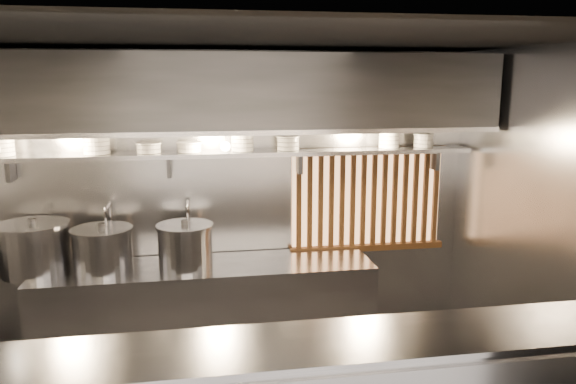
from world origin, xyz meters
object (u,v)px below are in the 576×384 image
object	(u,v)px
stock_pot_mid	(103,250)
stock_pot_right	(185,246)
stock_pot_left	(35,248)
pendant_bulb	(225,146)

from	to	relation	value
stock_pot_mid	stock_pot_right	xyz separation A→B (m)	(0.70, -0.03, 0.01)
stock_pot_left	stock_pot_mid	xyz separation A→B (m)	(0.57, -0.06, -0.03)
stock_pot_left	stock_pot_mid	world-z (taller)	stock_pot_left
pendant_bulb	stock_pot_left	xyz separation A→B (m)	(-1.65, -0.02, -0.84)
pendant_bulb	stock_pot_right	distance (m)	0.95
stock_pot_mid	stock_pot_left	bearing A→B (deg)	173.93
pendant_bulb	stock_pot_right	world-z (taller)	pendant_bulb
stock_pot_left	stock_pot_mid	size ratio (longest dim) A/B	1.18
stock_pot_left	stock_pot_right	bearing A→B (deg)	-4.23
pendant_bulb	stock_pot_right	xyz separation A→B (m)	(-0.38, -0.12, -0.86)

